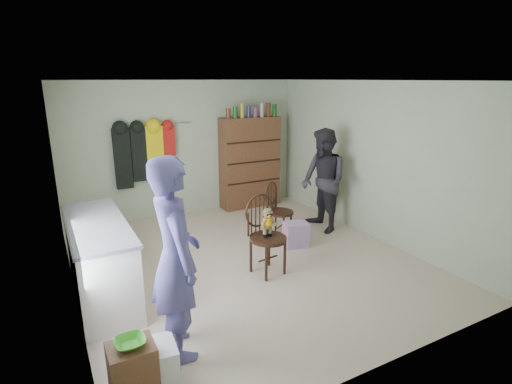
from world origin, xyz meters
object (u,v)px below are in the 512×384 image
chair_far (277,208)px  chair_front (265,230)px  counter (100,260)px  dresser (250,162)px

chair_far → chair_front: bearing=-160.0°
counter → chair_far: bearing=12.2°
counter → chair_front: bearing=-10.9°
chair_front → chair_far: (0.79, 1.00, -0.11)m
counter → dresser: 3.96m
chair_far → dresser: dresser is taller
counter → dresser: bearing=35.7°
counter → chair_front: 2.06m
dresser → chair_far: bearing=-103.0°
chair_front → dresser: bearing=57.0°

